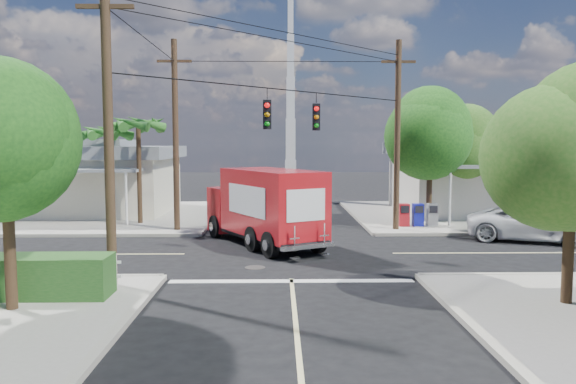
{
  "coord_description": "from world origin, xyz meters",
  "views": [
    {
      "loc": [
        -0.41,
        -21.19,
        4.23
      ],
      "look_at": [
        0.0,
        2.0,
        2.2
      ],
      "focal_mm": 35.0,
      "sensor_mm": 36.0,
      "label": 1
    }
  ],
  "objects": [
    {
      "name": "sidewalk_nw",
      "position": [
        -10.88,
        10.88,
        0.07
      ],
      "size": [
        14.12,
        14.12,
        0.14
      ],
      "color": "#9A958B",
      "rests_on": "ground"
    },
    {
      "name": "building_nw",
      "position": [
        -12.0,
        12.46,
        2.22
      ],
      "size": [
        10.8,
        10.2,
        4.3
      ],
      "color": "beige",
      "rests_on": "sidewalk_nw"
    },
    {
      "name": "palm_nw_back",
      "position": [
        -9.5,
        9.0,
        4.67
      ],
      "size": [
        3.01,
        3.08,
        5.19
      ],
      "color": "#422D1C",
      "rests_on": "sidewalk_nw"
    },
    {
      "name": "building_ne",
      "position": [
        12.5,
        11.97,
        2.32
      ],
      "size": [
        11.8,
        10.2,
        4.5
      ],
      "color": "beige",
      "rests_on": "sidewalk_ne"
    },
    {
      "name": "parked_car",
      "position": [
        10.57,
        2.7,
        0.74
      ],
      "size": [
        5.87,
        4.09,
        1.49
      ],
      "primitive_type": "imported",
      "rotation": [
        0.0,
        0.0,
        1.24
      ],
      "color": "silver",
      "rests_on": "ground"
    },
    {
      "name": "tree_se",
      "position": [
        7.01,
        -7.24,
        4.04
      ],
      "size": [
        3.67,
        3.54,
        5.62
      ],
      "color": "#422D1C",
      "rests_on": "sidewalk_se"
    },
    {
      "name": "palm_nw_front",
      "position": [
        -7.5,
        7.5,
        5.04
      ],
      "size": [
        3.01,
        3.08,
        5.59
      ],
      "color": "#422D1C",
      "rests_on": "sidewalk_nw"
    },
    {
      "name": "ground",
      "position": [
        0.0,
        0.0,
        0.0
      ],
      "size": [
        120.0,
        120.0,
        0.0
      ],
      "primitive_type": "plane",
      "color": "black",
      "rests_on": "ground"
    },
    {
      "name": "tree_ne_back",
      "position": [
        9.81,
        8.96,
        4.19
      ],
      "size": [
        3.77,
        3.66,
        5.82
      ],
      "color": "#422D1C",
      "rests_on": "sidewalk_ne"
    },
    {
      "name": "vending_boxes",
      "position": [
        6.5,
        6.2,
        0.69
      ],
      "size": [
        1.9,
        0.5,
        1.1
      ],
      "color": "maroon",
      "rests_on": "sidewalk_ne"
    },
    {
      "name": "utility_poles",
      "position": [
        -1.58,
        1.6,
        4.67
      ],
      "size": [
        12.0,
        10.68,
        9.0
      ],
      "color": "#473321",
      "rests_on": "ground"
    },
    {
      "name": "radio_tower",
      "position": [
        0.5,
        20.0,
        5.64
      ],
      "size": [
        0.8,
        0.8,
        17.0
      ],
      "color": "silver",
      "rests_on": "ground"
    },
    {
      "name": "tree_ne_front",
      "position": [
        7.21,
        6.76,
        4.77
      ],
      "size": [
        4.21,
        4.14,
        6.66
      ],
      "color": "#422D1C",
      "rests_on": "sidewalk_ne"
    },
    {
      "name": "delivery_truck",
      "position": [
        -0.99,
        1.86,
        1.6
      ],
      "size": [
        5.37,
        7.42,
        3.16
      ],
      "color": "black",
      "rests_on": "ground"
    },
    {
      "name": "road_markings",
      "position": [
        0.0,
        -1.47,
        0.01
      ],
      "size": [
        32.0,
        32.0,
        0.01
      ],
      "color": "beige",
      "rests_on": "ground"
    },
    {
      "name": "tree_sw_front",
      "position": [
        -6.99,
        -7.54,
        4.33
      ],
      "size": [
        3.88,
        3.78,
        6.03
      ],
      "color": "#422D1C",
      "rests_on": "sidewalk_sw"
    },
    {
      "name": "picket_fence",
      "position": [
        -7.8,
        -5.6,
        0.68
      ],
      "size": [
        5.94,
        0.06,
        1.0
      ],
      "color": "silver",
      "rests_on": "sidewalk_sw"
    },
    {
      "name": "sidewalk_ne",
      "position": [
        10.88,
        10.88,
        0.07
      ],
      "size": [
        14.12,
        14.12,
        0.14
      ],
      "color": "#9A958B",
      "rests_on": "ground"
    }
  ]
}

